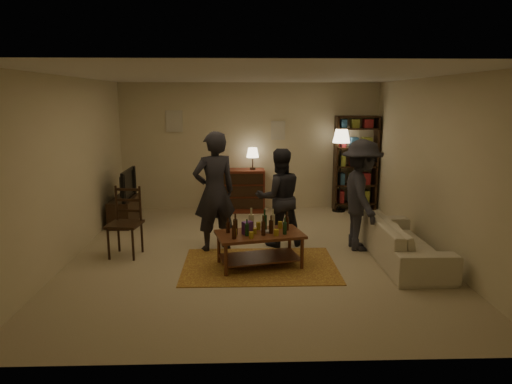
{
  "coord_description": "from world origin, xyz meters",
  "views": [
    {
      "loc": [
        -0.18,
        -6.78,
        2.39
      ],
      "look_at": [
        0.04,
        0.1,
        0.96
      ],
      "focal_mm": 32.0,
      "sensor_mm": 36.0,
      "label": 1
    }
  ],
  "objects_px": {
    "tv_stand": "(124,204)",
    "person_by_sofa": "(361,195)",
    "bookshelf": "(355,162)",
    "person_left": "(214,192)",
    "floor_lamp": "(341,142)",
    "sofa": "(403,241)",
    "dining_chair": "(126,219)",
    "person_right": "(279,198)",
    "dresser": "(241,189)",
    "coffee_table": "(259,237)"
  },
  "relations": [
    {
      "from": "tv_stand",
      "to": "person_by_sofa",
      "type": "xyz_separation_m",
      "value": [
        4.14,
        -1.62,
        0.49
      ]
    },
    {
      "from": "dining_chair",
      "to": "floor_lamp",
      "type": "xyz_separation_m",
      "value": [
        3.85,
        2.63,
        0.91
      ]
    },
    {
      "from": "dining_chair",
      "to": "tv_stand",
      "type": "relative_size",
      "value": 1.02
    },
    {
      "from": "bookshelf",
      "to": "coffee_table",
      "type": "bearing_deg",
      "value": -123.32
    },
    {
      "from": "dresser",
      "to": "floor_lamp",
      "type": "height_order",
      "value": "floor_lamp"
    },
    {
      "from": "dresser",
      "to": "person_left",
      "type": "height_order",
      "value": "person_left"
    },
    {
      "from": "bookshelf",
      "to": "person_right",
      "type": "distance_m",
      "value": 2.99
    },
    {
      "from": "dining_chair",
      "to": "person_left",
      "type": "relative_size",
      "value": 0.57
    },
    {
      "from": "floor_lamp",
      "to": "person_by_sofa",
      "type": "distance_m",
      "value": 2.55
    },
    {
      "from": "bookshelf",
      "to": "floor_lamp",
      "type": "distance_m",
      "value": 0.59
    },
    {
      "from": "person_right",
      "to": "person_by_sofa",
      "type": "bearing_deg",
      "value": 158.34
    },
    {
      "from": "dining_chair",
      "to": "bookshelf",
      "type": "distance_m",
      "value": 5.05
    },
    {
      "from": "person_right",
      "to": "person_by_sofa",
      "type": "height_order",
      "value": "person_by_sofa"
    },
    {
      "from": "bookshelf",
      "to": "floor_lamp",
      "type": "relative_size",
      "value": 1.15
    },
    {
      "from": "bookshelf",
      "to": "person_by_sofa",
      "type": "bearing_deg",
      "value": -101.86
    },
    {
      "from": "person_by_sofa",
      "to": "dining_chair",
      "type": "bearing_deg",
      "value": 91.96
    },
    {
      "from": "dresser",
      "to": "sofa",
      "type": "relative_size",
      "value": 0.65
    },
    {
      "from": "coffee_table",
      "to": "bookshelf",
      "type": "distance_m",
      "value": 4.03
    },
    {
      "from": "sofa",
      "to": "person_right",
      "type": "xyz_separation_m",
      "value": [
        -1.78,
        0.82,
        0.5
      ]
    },
    {
      "from": "coffee_table",
      "to": "bookshelf",
      "type": "xyz_separation_m",
      "value": [
        2.19,
        3.33,
        0.6
      ]
    },
    {
      "from": "sofa",
      "to": "coffee_table",
      "type": "bearing_deg",
      "value": 93.9
    },
    {
      "from": "floor_lamp",
      "to": "sofa",
      "type": "height_order",
      "value": "floor_lamp"
    },
    {
      "from": "coffee_table",
      "to": "floor_lamp",
      "type": "distance_m",
      "value": 3.83
    },
    {
      "from": "bookshelf",
      "to": "person_left",
      "type": "distance_m",
      "value": 3.84
    },
    {
      "from": "bookshelf",
      "to": "person_right",
      "type": "xyz_separation_m",
      "value": [
        -1.82,
        -2.36,
        -0.23
      ]
    },
    {
      "from": "coffee_table",
      "to": "floor_lamp",
      "type": "bearing_deg",
      "value": 60.12
    },
    {
      "from": "coffee_table",
      "to": "dresser",
      "type": "xyz_separation_m",
      "value": [
        -0.25,
        3.26,
        0.04
      ]
    },
    {
      "from": "person_right",
      "to": "dresser",
      "type": "bearing_deg",
      "value": -86.18
    },
    {
      "from": "dresser",
      "to": "person_by_sofa",
      "type": "distance_m",
      "value": 3.19
    },
    {
      "from": "sofa",
      "to": "tv_stand",
      "type": "bearing_deg",
      "value": 64.66
    },
    {
      "from": "bookshelf",
      "to": "sofa",
      "type": "height_order",
      "value": "bookshelf"
    },
    {
      "from": "floor_lamp",
      "to": "person_by_sofa",
      "type": "bearing_deg",
      "value": -94.53
    },
    {
      "from": "dining_chair",
      "to": "bookshelf",
      "type": "relative_size",
      "value": 0.54
    },
    {
      "from": "person_left",
      "to": "person_by_sofa",
      "type": "relative_size",
      "value": 1.07
    },
    {
      "from": "person_left",
      "to": "person_right",
      "type": "distance_m",
      "value": 1.06
    },
    {
      "from": "person_left",
      "to": "person_right",
      "type": "height_order",
      "value": "person_left"
    },
    {
      "from": "person_left",
      "to": "floor_lamp",
      "type": "bearing_deg",
      "value": -159.24
    },
    {
      "from": "coffee_table",
      "to": "person_left",
      "type": "relative_size",
      "value": 0.7
    },
    {
      "from": "dining_chair",
      "to": "floor_lamp",
      "type": "distance_m",
      "value": 4.75
    },
    {
      "from": "dresser",
      "to": "person_by_sofa",
      "type": "relative_size",
      "value": 0.77
    },
    {
      "from": "floor_lamp",
      "to": "bookshelf",
      "type": "bearing_deg",
      "value": 20.38
    },
    {
      "from": "floor_lamp",
      "to": "person_by_sofa",
      "type": "relative_size",
      "value": 0.99
    },
    {
      "from": "bookshelf",
      "to": "person_by_sofa",
      "type": "distance_m",
      "value": 2.66
    },
    {
      "from": "dining_chair",
      "to": "tv_stand",
      "type": "xyz_separation_m",
      "value": [
        -0.49,
        1.78,
        -0.19
      ]
    },
    {
      "from": "dining_chair",
      "to": "bookshelf",
      "type": "height_order",
      "value": "bookshelf"
    },
    {
      "from": "tv_stand",
      "to": "bookshelf",
      "type": "height_order",
      "value": "bookshelf"
    },
    {
      "from": "dresser",
      "to": "dining_chair",
      "type": "bearing_deg",
      "value": -123.23
    },
    {
      "from": "tv_stand",
      "to": "dresser",
      "type": "relative_size",
      "value": 0.78
    },
    {
      "from": "dining_chair",
      "to": "tv_stand",
      "type": "bearing_deg",
      "value": 113.36
    },
    {
      "from": "tv_stand",
      "to": "person_by_sofa",
      "type": "relative_size",
      "value": 0.6
    }
  ]
}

